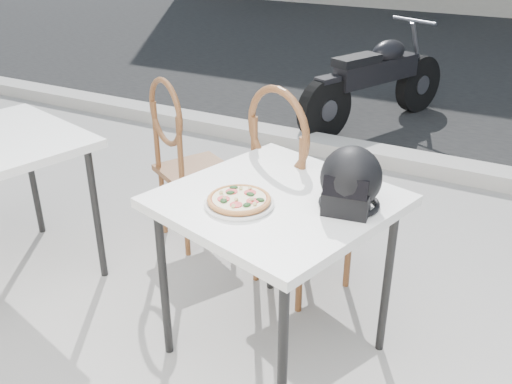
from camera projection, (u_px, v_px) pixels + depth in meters
The scene contains 9 objects.
street_asphalt at pixel (497, 64), 7.71m from camera, with size 30.00×8.00×0.00m, color black.
curb at pixel (431, 165), 4.52m from camera, with size 30.00×0.25×0.12m, color #ABA6A0.
cafe_table_main at pixel (277, 212), 2.39m from camera, with size 1.06×1.06×0.81m.
plate at pixel (239, 204), 2.28m from camera, with size 0.38×0.38×0.02m.
pizza at pixel (239, 199), 2.27m from camera, with size 0.30×0.30×0.03m.
helmet at pixel (350, 182), 2.22m from camera, with size 0.28×0.29×0.25m.
cafe_chair_main at pixel (293, 182), 2.87m from camera, with size 0.59×0.59×1.16m.
cafe_chair_side at pixel (184, 153), 3.36m from camera, with size 0.55×0.55×1.06m.
motorcycle at pixel (376, 82), 5.39m from camera, with size 0.87×1.79×0.95m.
Camera 1 is at (0.71, -1.31, 1.88)m, focal length 40.00 mm.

